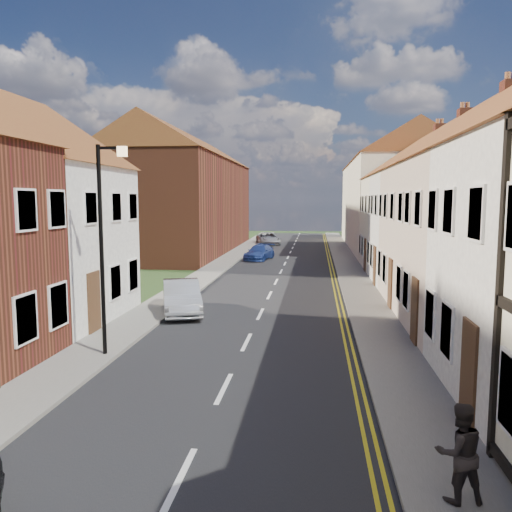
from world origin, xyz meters
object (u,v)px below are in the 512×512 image
lamppost (104,237)px  car_distant (268,239)px  pedestrian_right (459,452)px  car_far (259,252)px  car_mid (181,297)px

lamppost → car_distant: bearing=88.2°
car_distant → pedestrian_right: bearing=-95.0°
car_far → lamppost: bearing=-83.0°
car_mid → car_distant: car_mid is taller
lamppost → car_far: (1.72, 24.20, -2.97)m
car_far → car_distant: bearing=103.6°
lamppost → car_distant: lamppost is taller
car_distant → pedestrian_right: size_ratio=2.96×
car_mid → pedestrian_right: bearing=-76.3°
car_distant → pedestrian_right: 44.04m
lamppost → car_distant: 37.38m
lamppost → car_distant: (1.15, 37.25, -2.92)m
lamppost → car_far: bearing=85.9°
lamppost → car_mid: lamppost is taller
car_far → car_distant: size_ratio=0.88×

